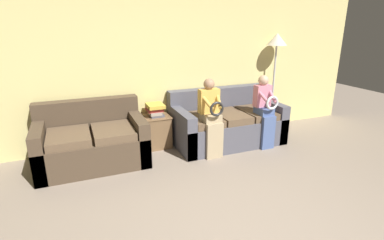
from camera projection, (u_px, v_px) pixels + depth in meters
name	position (u px, v px, depth m)	size (l,w,h in m)	color
wall_back	(159.00, 66.00, 4.87)	(7.80, 0.06, 2.55)	#DBCC7F
couch_main	(226.00, 124.00, 5.08)	(1.80, 0.97, 0.88)	#4C4C56
couch_side	(92.00, 142.00, 4.30)	(1.49, 0.95, 0.87)	#473828
child_left_seated	(211.00, 115.00, 4.46)	(0.31, 0.37, 1.18)	tan
child_right_seated	(265.00, 108.00, 4.79)	(0.27, 0.37, 1.16)	#475B8E
side_shelf	(156.00, 131.00, 4.89)	(0.44, 0.43, 0.52)	brown
book_stack	(155.00, 109.00, 4.77)	(0.26, 0.31, 0.20)	#4C4C56
floor_lamp	(276.00, 47.00, 5.35)	(0.36, 0.36, 1.78)	#2D2B28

